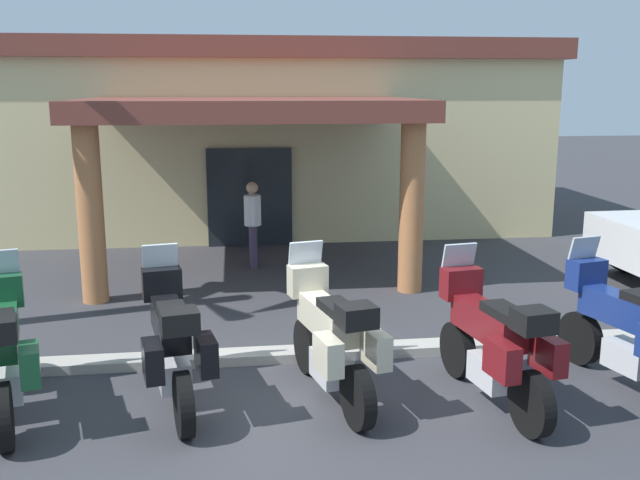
# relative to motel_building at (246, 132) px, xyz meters

# --- Properties ---
(ground_plane) EXTENTS (80.00, 80.00, 0.00)m
(ground_plane) POSITION_rel_motel_building_xyz_m (-0.05, -11.20, -2.23)
(ground_plane) COLOR #38383D
(motel_building) EXTENTS (14.25, 11.34, 4.40)m
(motel_building) POSITION_rel_motel_building_xyz_m (0.00, 0.00, 0.00)
(motel_building) COLOR beige
(motel_building) RESTS_ON ground_plane
(motorcycle_green) EXTENTS (0.96, 2.18, 1.61)m
(motorcycle_green) POSITION_rel_motel_building_xyz_m (-2.89, -11.17, -1.53)
(motorcycle_green) COLOR black
(motorcycle_green) RESTS_ON ground_plane
(motorcycle_black) EXTENTS (0.88, 2.20, 1.61)m
(motorcycle_black) POSITION_rel_motel_building_xyz_m (-1.19, -11.12, -1.53)
(motorcycle_black) COLOR black
(motorcycle_black) RESTS_ON ground_plane
(motorcycle_cream) EXTENTS (0.92, 2.19, 1.61)m
(motorcycle_cream) POSITION_rel_motel_building_xyz_m (0.51, -11.20, -1.53)
(motorcycle_cream) COLOR black
(motorcycle_cream) RESTS_ON ground_plane
(motorcycle_maroon) EXTENTS (0.83, 2.21, 1.61)m
(motorcycle_maroon) POSITION_rel_motel_building_xyz_m (2.20, -11.56, -1.53)
(motorcycle_maroon) COLOR black
(motorcycle_maroon) RESTS_ON ground_plane
(motorcycle_blue) EXTENTS (0.97, 2.18, 1.61)m
(motorcycle_blue) POSITION_rel_motel_building_xyz_m (3.90, -11.37, -1.53)
(motorcycle_blue) COLOR black
(motorcycle_blue) RESTS_ON ground_plane
(pedestrian) EXTENTS (0.32, 0.53, 1.63)m
(pedestrian) POSITION_rel_motel_building_xyz_m (-0.07, -5.17, -1.29)
(pedestrian) COLOR #3F334C
(pedestrian) RESTS_ON ground_plane
(curb_strip) EXTENTS (10.50, 0.36, 0.12)m
(curb_strip) POSITION_rel_motel_building_xyz_m (0.50, -9.96, -2.17)
(curb_strip) COLOR #ADA89E
(curb_strip) RESTS_ON ground_plane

